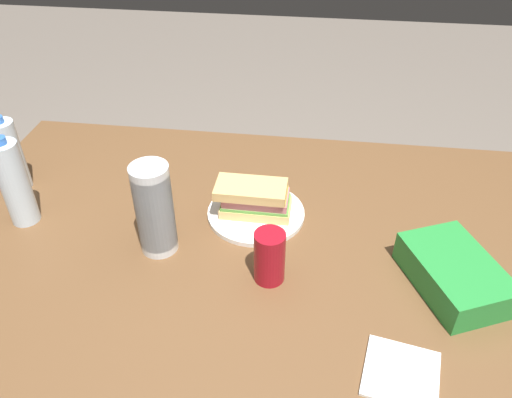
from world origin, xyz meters
name	(u,v)px	position (x,y,z in m)	size (l,w,h in m)	color
dining_table	(247,264)	(0.00, 0.00, 0.64)	(1.49, 0.96, 0.73)	brown
paper_plate	(256,213)	(-0.01, -0.08, 0.74)	(0.24, 0.24, 0.01)	white
sandwich	(254,198)	(-0.01, -0.08, 0.78)	(0.18, 0.10, 0.08)	#DBB26B
soda_can_red	(269,257)	(-0.07, 0.12, 0.79)	(0.07, 0.07, 0.12)	maroon
chip_bag	(454,274)	(-0.45, 0.10, 0.76)	(0.23, 0.15, 0.07)	#268C38
water_bottle_tall	(9,155)	(0.63, -0.12, 0.83)	(0.07, 0.07, 0.21)	silver
plastic_cup_stack	(155,209)	(0.19, 0.06, 0.84)	(0.08, 0.08, 0.22)	silver
water_bottle_spare	(14,183)	(0.55, 0.01, 0.84)	(0.07, 0.07, 0.23)	silver
paper_napkin	(401,373)	(-0.33, 0.33, 0.73)	(0.13, 0.13, 0.01)	white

